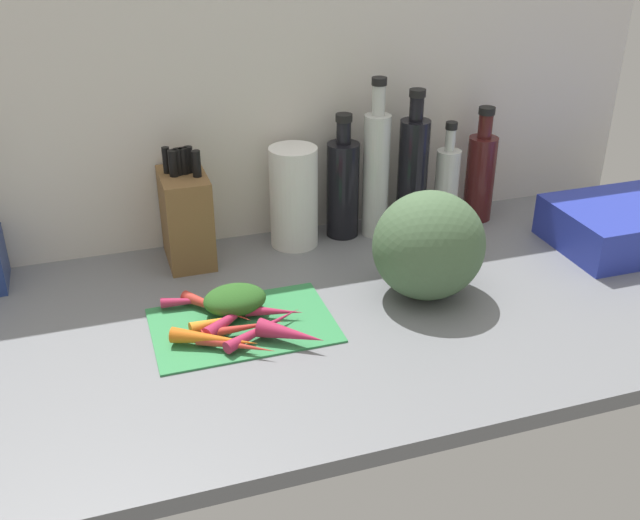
{
  "coord_description": "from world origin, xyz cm",
  "views": [
    {
      "loc": [
        -44.18,
        -116.48,
        74.97
      ],
      "look_at": [
        -6.46,
        -1.21,
        11.6
      ],
      "focal_mm": 41.81,
      "sensor_mm": 36.0,
      "label": 1
    }
  ],
  "objects_px": {
    "carrot_1": "(243,328)",
    "paper_towel_roll": "(294,197)",
    "knife_block": "(186,216)",
    "bottle_1": "(376,171)",
    "carrot_8": "(291,334)",
    "carrot_4": "(215,339)",
    "carrot_7": "(218,322)",
    "dish_rack": "(620,226)",
    "carrot_6": "(235,315)",
    "bottle_3": "(446,186)",
    "bottle_4": "(480,174)",
    "bottle_0": "(343,187)",
    "bottle_2": "(413,173)",
    "carrot_3": "(264,328)",
    "carrot_5": "(217,308)",
    "carrot_2": "(236,345)",
    "cutting_board": "(243,324)",
    "winter_squash": "(429,245)",
    "carrot_0": "(192,301)",
    "carrot_9": "(275,311)"
  },
  "relations": [
    {
      "from": "carrot_1",
      "to": "knife_block",
      "type": "distance_m",
      "value": 0.35
    },
    {
      "from": "carrot_4",
      "to": "winter_squash",
      "type": "relative_size",
      "value": 0.71
    },
    {
      "from": "paper_towel_roll",
      "to": "bottle_0",
      "type": "height_order",
      "value": "bottle_0"
    },
    {
      "from": "paper_towel_roll",
      "to": "bottle_2",
      "type": "distance_m",
      "value": 0.28
    },
    {
      "from": "carrot_4",
      "to": "carrot_9",
      "type": "bearing_deg",
      "value": 26.24
    },
    {
      "from": "carrot_1",
      "to": "paper_towel_roll",
      "type": "relative_size",
      "value": 0.67
    },
    {
      "from": "bottle_1",
      "to": "carrot_3",
      "type": "bearing_deg",
      "value": -135.53
    },
    {
      "from": "bottle_2",
      "to": "bottle_3",
      "type": "relative_size",
      "value": 1.3
    },
    {
      "from": "dish_rack",
      "to": "carrot_1",
      "type": "bearing_deg",
      "value": -173.42
    },
    {
      "from": "carrot_2",
      "to": "bottle_0",
      "type": "height_order",
      "value": "bottle_0"
    },
    {
      "from": "cutting_board",
      "to": "paper_towel_roll",
      "type": "height_order",
      "value": "paper_towel_roll"
    },
    {
      "from": "knife_block",
      "to": "carrot_3",
      "type": "bearing_deg",
      "value": -77.23
    },
    {
      "from": "winter_squash",
      "to": "knife_block",
      "type": "height_order",
      "value": "knife_block"
    },
    {
      "from": "carrot_7",
      "to": "bottle_2",
      "type": "bearing_deg",
      "value": 29.93
    },
    {
      "from": "carrot_2",
      "to": "carrot_9",
      "type": "xyz_separation_m",
      "value": [
        0.09,
        0.09,
        0.0
      ]
    },
    {
      "from": "dish_rack",
      "to": "paper_towel_roll",
      "type": "bearing_deg",
      "value": 161.17
    },
    {
      "from": "carrot_0",
      "to": "bottle_3",
      "type": "distance_m",
      "value": 0.66
    },
    {
      "from": "cutting_board",
      "to": "carrot_6",
      "type": "relative_size",
      "value": 2.07
    },
    {
      "from": "carrot_8",
      "to": "carrot_4",
      "type": "bearing_deg",
      "value": 166.81
    },
    {
      "from": "carrot_5",
      "to": "bottle_0",
      "type": "bearing_deg",
      "value": 37.87
    },
    {
      "from": "carrot_5",
      "to": "bottle_2",
      "type": "bearing_deg",
      "value": 26.05
    },
    {
      "from": "carrot_3",
      "to": "bottle_0",
      "type": "distance_m",
      "value": 0.47
    },
    {
      "from": "carrot_4",
      "to": "carrot_2",
      "type": "bearing_deg",
      "value": -35.92
    },
    {
      "from": "carrot_6",
      "to": "bottle_3",
      "type": "bearing_deg",
      "value": 25.62
    },
    {
      "from": "carrot_4",
      "to": "winter_squash",
      "type": "bearing_deg",
      "value": 8.37
    },
    {
      "from": "bottle_0",
      "to": "bottle_4",
      "type": "distance_m",
      "value": 0.34
    },
    {
      "from": "paper_towel_roll",
      "to": "carrot_5",
      "type": "bearing_deg",
      "value": -131.51
    },
    {
      "from": "carrot_8",
      "to": "dish_rack",
      "type": "distance_m",
      "value": 0.83
    },
    {
      "from": "carrot_8",
      "to": "bottle_3",
      "type": "bearing_deg",
      "value": 37.51
    },
    {
      "from": "carrot_3",
      "to": "carrot_0",
      "type": "bearing_deg",
      "value": 128.45
    },
    {
      "from": "carrot_8",
      "to": "paper_towel_roll",
      "type": "height_order",
      "value": "paper_towel_roll"
    },
    {
      "from": "carrot_1",
      "to": "bottle_4",
      "type": "distance_m",
      "value": 0.74
    },
    {
      "from": "carrot_4",
      "to": "knife_block",
      "type": "xyz_separation_m",
      "value": [
        0.01,
        0.36,
        0.08
      ]
    },
    {
      "from": "cutting_board",
      "to": "carrot_6",
      "type": "distance_m",
      "value": 0.02
    },
    {
      "from": "carrot_8",
      "to": "winter_squash",
      "type": "distance_m",
      "value": 0.33
    },
    {
      "from": "carrot_1",
      "to": "bottle_0",
      "type": "relative_size",
      "value": 0.53
    },
    {
      "from": "carrot_2",
      "to": "knife_block",
      "type": "height_order",
      "value": "knife_block"
    },
    {
      "from": "carrot_1",
      "to": "carrot_2",
      "type": "bearing_deg",
      "value": -115.6
    },
    {
      "from": "carrot_9",
      "to": "bottle_0",
      "type": "xyz_separation_m",
      "value": [
        0.25,
        0.32,
        0.1
      ]
    },
    {
      "from": "cutting_board",
      "to": "bottle_0",
      "type": "xyz_separation_m",
      "value": [
        0.31,
        0.32,
        0.11
      ]
    },
    {
      "from": "carrot_5",
      "to": "carrot_7",
      "type": "relative_size",
      "value": 1.56
    },
    {
      "from": "knife_block",
      "to": "bottle_1",
      "type": "xyz_separation_m",
      "value": [
        0.43,
        -0.0,
        0.05
      ]
    },
    {
      "from": "carrot_1",
      "to": "paper_towel_roll",
      "type": "xyz_separation_m",
      "value": [
        0.2,
        0.34,
        0.1
      ]
    },
    {
      "from": "carrot_5",
      "to": "paper_towel_roll",
      "type": "xyz_separation_m",
      "value": [
        0.23,
        0.26,
        0.09
      ]
    },
    {
      "from": "carrot_6",
      "to": "bottle_3",
      "type": "distance_m",
      "value": 0.63
    },
    {
      "from": "cutting_board",
      "to": "bottle_1",
      "type": "relative_size",
      "value": 0.92
    },
    {
      "from": "carrot_2",
      "to": "carrot_7",
      "type": "xyz_separation_m",
      "value": [
        -0.02,
        0.08,
        0.0
      ]
    },
    {
      "from": "carrot_7",
      "to": "dish_rack",
      "type": "bearing_deg",
      "value": 4.36
    },
    {
      "from": "carrot_8",
      "to": "dish_rack",
      "type": "bearing_deg",
      "value": 11.12
    },
    {
      "from": "cutting_board",
      "to": "carrot_5",
      "type": "distance_m",
      "value": 0.06
    }
  ]
}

